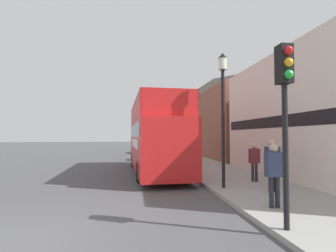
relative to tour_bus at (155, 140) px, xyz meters
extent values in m
plane|color=#4C4C4F|center=(-3.81, 11.29, -1.87)|extent=(144.00, 144.00, 0.00)
cube|color=#999993|center=(3.54, 8.29, -1.80)|extent=(3.77, 108.00, 0.14)
cube|color=black|center=(5.47, -3.97, 0.93)|extent=(0.12, 11.82, 0.55)
cube|color=#935642|center=(8.42, 15.33, 1.29)|extent=(6.00, 24.66, 6.31)
pyramid|color=#473D38|center=(8.42, 15.33, 5.84)|extent=(6.00, 24.66, 2.80)
cube|color=red|center=(0.00, -0.11, -0.27)|extent=(2.86, 10.28, 2.66)
cube|color=white|center=(0.03, -0.62, -0.14)|extent=(2.69, 5.70, 0.45)
cube|color=black|center=(0.00, -0.11, 0.55)|extent=(2.85, 9.47, 0.70)
cube|color=red|center=(0.00, -0.11, 1.10)|extent=(2.82, 9.47, 0.10)
cube|color=red|center=(-1.18, -0.16, 1.69)|extent=(0.46, 9.37, 1.06)
cube|color=red|center=(1.18, -0.06, 1.69)|extent=(0.46, 9.37, 1.06)
cube|color=red|center=(0.20, -4.76, 1.69)|extent=(2.43, 0.17, 1.06)
cube|color=red|center=(-0.16, 3.86, 1.69)|extent=(2.49, 1.53, 1.06)
cylinder|color=black|center=(-1.22, 3.00, -1.38)|extent=(0.32, 0.98, 0.97)
cylinder|color=black|center=(0.97, 3.09, -1.38)|extent=(0.32, 0.98, 0.97)
cylinder|color=black|center=(-0.96, -3.11, -1.38)|extent=(0.32, 0.98, 0.97)
cylinder|color=black|center=(1.22, -3.02, -1.38)|extent=(0.32, 0.98, 0.97)
cube|color=navy|center=(0.54, 7.86, -1.27)|extent=(1.97, 4.32, 0.84)
cube|color=black|center=(0.54, 7.73, -0.57)|extent=(1.64, 2.11, 0.58)
cylinder|color=black|center=(-0.33, 9.13, -1.55)|extent=(0.23, 0.65, 0.64)
cylinder|color=black|center=(1.26, 9.21, -1.55)|extent=(0.23, 0.65, 0.64)
cylinder|color=black|center=(-0.19, 6.51, -1.55)|extent=(0.23, 0.65, 0.64)
cylinder|color=black|center=(1.40, 6.59, -1.55)|extent=(0.23, 0.65, 0.64)
cylinder|color=#232328|center=(2.52, -8.42, -1.30)|extent=(0.13, 0.13, 0.86)
cylinder|color=#232328|center=(2.70, -8.42, -1.30)|extent=(0.13, 0.13, 0.86)
cube|color=#2D3856|center=(2.61, -8.42, -0.53)|extent=(0.46, 0.26, 0.68)
sphere|color=tan|center=(2.61, -8.42, -0.08)|extent=(0.24, 0.24, 0.24)
cylinder|color=#232328|center=(3.57, -6.47, -1.28)|extent=(0.13, 0.13, 0.90)
cylinder|color=#232328|center=(3.76, -6.47, -1.28)|extent=(0.13, 0.13, 0.90)
cube|color=#2D3856|center=(3.67, -6.47, -0.48)|extent=(0.49, 0.27, 0.71)
sphere|color=tan|center=(3.67, -6.47, 0.00)|extent=(0.25, 0.25, 0.25)
cylinder|color=#232328|center=(3.91, -4.40, -1.33)|extent=(0.12, 0.12, 0.80)
cylinder|color=#232328|center=(4.08, -4.40, -1.33)|extent=(0.12, 0.12, 0.80)
cube|color=maroon|center=(3.99, -4.40, -0.61)|extent=(0.43, 0.24, 0.64)
sphere|color=tan|center=(3.99, -4.40, -0.18)|extent=(0.22, 0.22, 0.22)
cylinder|color=black|center=(1.95, -10.05, -0.17)|extent=(0.12, 0.12, 3.11)
cube|color=black|center=(1.95, -10.05, 1.81)|extent=(0.28, 0.31, 0.85)
sphere|color=red|center=(1.95, -10.21, 2.06)|extent=(0.19, 0.19, 0.19)
sphere|color=orange|center=(1.95, -10.21, 1.81)|extent=(0.19, 0.19, 0.19)
sphere|color=green|center=(1.95, -10.21, 1.55)|extent=(0.19, 0.19, 0.19)
cylinder|color=black|center=(2.19, -5.49, 0.57)|extent=(0.13, 0.13, 4.59)
cylinder|color=silver|center=(2.19, -5.49, 3.09)|extent=(0.32, 0.32, 0.45)
cone|color=black|center=(2.19, -5.49, 3.42)|extent=(0.35, 0.35, 0.22)
cylinder|color=black|center=(2.27, 3.85, 0.08)|extent=(0.13, 0.13, 3.61)
cylinder|color=silver|center=(2.27, 3.85, 2.11)|extent=(0.32, 0.32, 0.45)
cone|color=black|center=(2.27, 3.85, 2.44)|extent=(0.35, 0.35, 0.22)
cylinder|color=black|center=(2.29, 13.19, 0.25)|extent=(0.13, 0.13, 3.96)
cylinder|color=silver|center=(2.29, 13.19, 2.46)|extent=(0.32, 0.32, 0.45)
cone|color=black|center=(2.29, 13.19, 2.79)|extent=(0.35, 0.35, 0.22)
camera|label=1|loc=(-1.30, -15.28, 0.26)|focal=28.00mm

